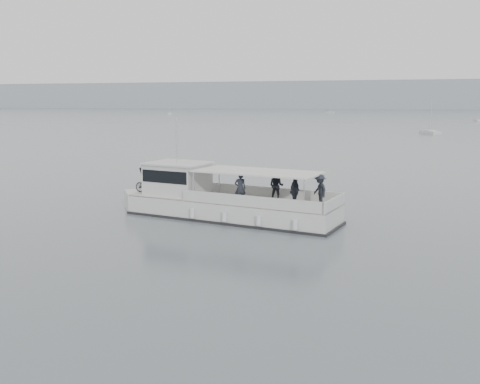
# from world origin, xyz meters

# --- Properties ---
(ground) EXTENTS (1400.00, 1400.00, 0.00)m
(ground) POSITION_xyz_m (0.00, 0.00, 0.00)
(ground) COLOR #545E62
(ground) RESTS_ON ground
(headland) EXTENTS (1400.00, 90.00, 28.00)m
(headland) POSITION_xyz_m (0.00, 560.00, 14.00)
(headland) COLOR #939EA8
(headland) RESTS_ON ground
(tour_boat) EXTENTS (14.32, 5.82, 5.97)m
(tour_boat) POSITION_xyz_m (-4.98, 2.91, 0.98)
(tour_boat) COLOR silver
(tour_boat) RESTS_ON ground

